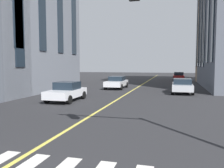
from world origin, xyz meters
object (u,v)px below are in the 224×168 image
object	(u,v)px
car_white_mid	(66,91)
car_white_parked_a	(117,82)
car_silver_far	(182,86)
car_red_near	(179,76)
traffic_light_mast	(216,17)

from	to	relation	value
car_white_mid	car_white_parked_a	size ratio (longest dim) A/B	0.89
car_silver_far	car_red_near	size ratio (longest dim) A/B	1.13
car_white_parked_a	car_red_near	size ratio (longest dim) A/B	1.13
car_red_near	traffic_light_mast	size ratio (longest dim) A/B	0.71
car_silver_far	car_red_near	world-z (taller)	car_red_near
car_white_mid	traffic_light_mast	bearing A→B (deg)	-136.30
car_white_parked_a	car_silver_far	distance (m)	7.49
car_silver_far	traffic_light_mast	bearing A→B (deg)	-178.90
car_silver_far	car_red_near	distance (m)	19.65
car_white_mid	car_silver_far	distance (m)	10.99
car_white_mid	car_red_near	distance (m)	28.05
car_white_mid	car_red_near	size ratio (longest dim) A/B	1.00
car_white_parked_a	car_red_near	world-z (taller)	car_red_near
car_red_near	traffic_light_mast	distance (m)	36.00
car_red_near	traffic_light_mast	world-z (taller)	traffic_light_mast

